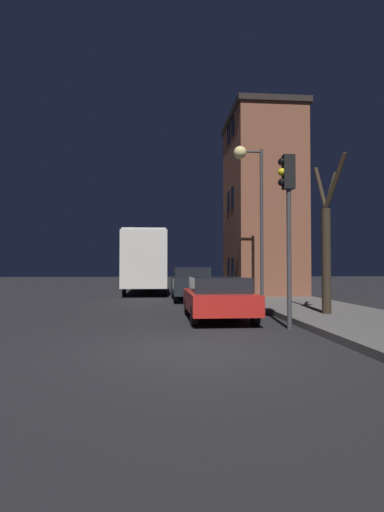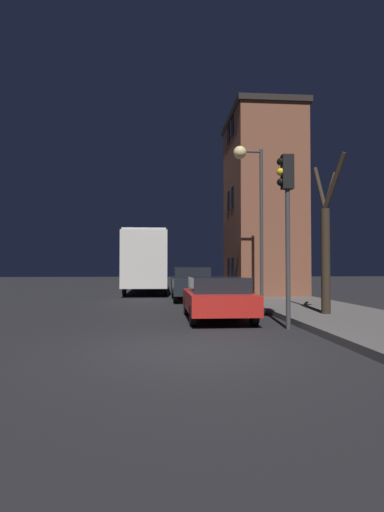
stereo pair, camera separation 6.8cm
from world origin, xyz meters
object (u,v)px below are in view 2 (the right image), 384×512
(traffic_light, at_px, (286,204))
(bus, at_px, (147,258))
(car_near_lane, at_px, (217,297))
(bare_tree, at_px, (326,241))
(streetlamp, at_px, (249,183))
(car_mid_lane, at_px, (191,283))

(traffic_light, bearing_deg, bus, 104.82)
(car_near_lane, bearing_deg, bare_tree, -1.89)
(traffic_light, relative_size, bare_tree, 0.94)
(streetlamp, bearing_deg, bare_tree, -70.84)
(car_near_lane, bearing_deg, traffic_light, -52.16)
(car_near_lane, distance_m, car_mid_lane, 7.12)
(traffic_light, bearing_deg, streetlamp, 86.28)
(bus, bearing_deg, car_mid_lane, -70.34)
(car_near_lane, bearing_deg, bus, 100.78)
(streetlamp, height_order, bare_tree, streetlamp)
(streetlamp, height_order, bus, streetlamp)
(streetlamp, relative_size, car_mid_lane, 1.49)
(bare_tree, bearing_deg, streetlamp, 109.16)
(bus, bearing_deg, bare_tree, -66.47)
(streetlamp, xyz_separation_m, car_near_lane, (-1.94, -4.12, -4.40))
(bare_tree, bearing_deg, bus, 113.53)
(car_mid_lane, bearing_deg, streetlamp, -53.73)
(bare_tree, xyz_separation_m, car_mid_lane, (-3.66, 7.22, -1.57))
(traffic_light, relative_size, car_near_lane, 1.13)
(bare_tree, height_order, car_near_lane, bare_tree)
(bare_tree, distance_m, car_near_lane, 3.82)
(streetlamp, xyz_separation_m, bus, (-4.55, 9.60, -2.90))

